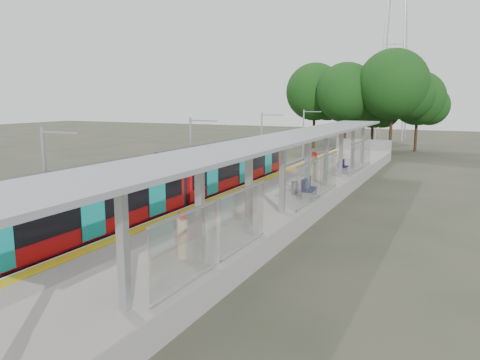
% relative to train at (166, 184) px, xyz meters
% --- Properties ---
extents(trackbed, '(3.00, 70.00, 0.24)m').
position_rel_train_xyz_m(trackbed, '(-0.00, 6.57, -1.93)').
color(trackbed, '#59544C').
rests_on(trackbed, ground).
extents(platform, '(6.00, 50.00, 1.00)m').
position_rel_train_xyz_m(platform, '(4.50, 6.57, -1.55)').
color(platform, gray).
rests_on(platform, ground).
extents(tactile_strip, '(0.60, 50.00, 0.02)m').
position_rel_train_xyz_m(tactile_strip, '(1.95, 6.57, -1.04)').
color(tactile_strip, gold).
rests_on(tactile_strip, platform).
extents(end_fence, '(6.00, 0.10, 1.20)m').
position_rel_train_xyz_m(end_fence, '(4.50, 31.52, -0.45)').
color(end_fence, '#9EA0A5').
rests_on(end_fence, platform).
extents(train, '(2.74, 27.60, 3.62)m').
position_rel_train_xyz_m(train, '(0.00, 0.00, 0.00)').
color(train, black).
rests_on(train, ground).
extents(canopy, '(3.27, 38.00, 3.66)m').
position_rel_train_xyz_m(canopy, '(6.11, 2.76, 2.15)').
color(canopy, '#9EA0A5').
rests_on(canopy, platform).
extents(pylon, '(8.00, 4.00, 38.00)m').
position_rel_train_xyz_m(pylon, '(3.50, 59.57, 16.95)').
color(pylon, '#9EA0A5').
rests_on(pylon, ground).
extents(tree_cluster, '(19.97, 11.88, 12.47)m').
position_rel_train_xyz_m(tree_cluster, '(3.04, 39.63, 5.33)').
color(tree_cluster, '#382316').
rests_on(tree_cluster, ground).
extents(catenary_masts, '(2.08, 48.16, 5.40)m').
position_rel_train_xyz_m(catenary_masts, '(-1.72, 5.57, 0.86)').
color(catenary_masts, '#9EA0A5').
rests_on(catenary_masts, ground).
extents(bench_mid, '(0.54, 1.70, 1.16)m').
position_rel_train_xyz_m(bench_mid, '(6.61, 4.48, -0.44)').
color(bench_mid, '#131050').
rests_on(bench_mid, platform).
extents(bench_far, '(0.58, 1.46, 0.97)m').
position_rel_train_xyz_m(bench_far, '(6.14, 14.80, -0.54)').
color(bench_far, '#131050').
rests_on(bench_far, platform).
extents(info_pillar_near, '(0.38, 0.38, 1.67)m').
position_rel_train_xyz_m(info_pillar_near, '(5.67, -7.28, -0.33)').
color(info_pillar_near, beige).
rests_on(info_pillar_near, platform).
extents(info_pillar_far, '(0.45, 0.45, 1.99)m').
position_rel_train_xyz_m(info_pillar_far, '(5.23, 10.24, -0.19)').
color(info_pillar_far, beige).
rests_on(info_pillar_far, platform).
extents(litter_bin, '(0.53, 0.53, 0.82)m').
position_rel_train_xyz_m(litter_bin, '(5.53, 5.31, -0.64)').
color(litter_bin, '#9EA0A5').
rests_on(litter_bin, platform).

